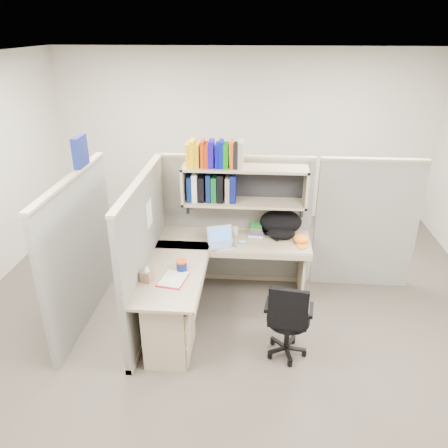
# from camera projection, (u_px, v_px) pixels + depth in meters

# --- Properties ---
(ground) EXTENTS (6.00, 6.00, 0.00)m
(ground) POSITION_uv_depth(u_px,v_px,m) (231.00, 321.00, 4.83)
(ground) COLOR #352F29
(ground) RESTS_ON ground
(room_shell) EXTENTS (6.00, 6.00, 6.00)m
(room_shell) POSITION_uv_depth(u_px,v_px,m) (232.00, 182.00, 4.16)
(room_shell) COLOR #BCB7A9
(room_shell) RESTS_ON ground
(cubicle) EXTENTS (3.79, 1.84, 1.95)m
(cubicle) POSITION_uv_depth(u_px,v_px,m) (201.00, 228.00, 4.89)
(cubicle) COLOR #64645F
(cubicle) RESTS_ON ground
(desk) EXTENTS (1.74, 1.75, 0.73)m
(desk) POSITION_uv_depth(u_px,v_px,m) (189.00, 301.00, 4.42)
(desk) COLOR tan
(desk) RESTS_ON ground
(laptop) EXTENTS (0.36, 0.36, 0.21)m
(laptop) POSITION_uv_depth(u_px,v_px,m) (222.00, 237.00, 4.85)
(laptop) COLOR silver
(laptop) RESTS_ON desk
(backpack) EXTENTS (0.58, 0.51, 0.29)m
(backpack) POSITION_uv_depth(u_px,v_px,m) (281.00, 224.00, 5.07)
(backpack) COLOR black
(backpack) RESTS_ON desk
(orange_cap) EXTENTS (0.17, 0.20, 0.09)m
(orange_cap) POSITION_uv_depth(u_px,v_px,m) (301.00, 239.00, 4.94)
(orange_cap) COLOR orange
(orange_cap) RESTS_ON desk
(snack_canister) EXTENTS (0.11, 0.11, 0.11)m
(snack_canister) POSITION_uv_depth(u_px,v_px,m) (182.00, 265.00, 4.38)
(snack_canister) COLOR navy
(snack_canister) RESTS_ON desk
(tissue_box) EXTENTS (0.13, 0.13, 0.17)m
(tissue_box) POSITION_uv_depth(u_px,v_px,m) (147.00, 273.00, 4.19)
(tissue_box) COLOR #926D52
(tissue_box) RESTS_ON desk
(mouse) EXTENTS (0.11, 0.09, 0.04)m
(mouse) POSITION_uv_depth(u_px,v_px,m) (243.00, 242.00, 4.94)
(mouse) COLOR #9BADDC
(mouse) RESTS_ON desk
(paper_cup) EXTENTS (0.07, 0.07, 0.09)m
(paper_cup) POSITION_uv_depth(u_px,v_px,m) (235.00, 231.00, 5.13)
(paper_cup) COLOR silver
(paper_cup) RESTS_ON desk
(book_stack) EXTENTS (0.17, 0.23, 0.11)m
(book_stack) POSITION_uv_depth(u_px,v_px,m) (256.00, 229.00, 5.14)
(book_stack) COLOR slate
(book_stack) RESTS_ON desk
(loose_paper) EXTENTS (0.28, 0.34, 0.00)m
(loose_paper) POSITION_uv_depth(u_px,v_px,m) (173.00, 279.00, 4.25)
(loose_paper) COLOR white
(loose_paper) RESTS_ON desk
(task_chair) EXTENTS (0.48, 0.44, 0.87)m
(task_chair) POSITION_uv_depth(u_px,v_px,m) (287.00, 331.00, 4.19)
(task_chair) COLOR black
(task_chair) RESTS_ON ground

